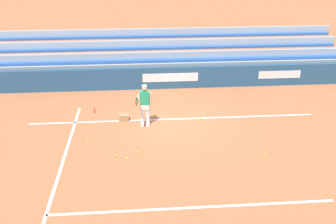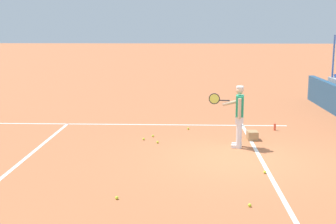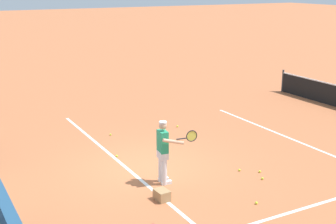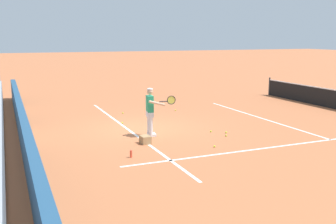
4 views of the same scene
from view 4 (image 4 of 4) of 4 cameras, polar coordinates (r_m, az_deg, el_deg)
The scene contains 15 objects.
ground_plane at distance 15.23m, azimuth -3.96°, elevation -2.42°, with size 160.00×160.00×0.00m, color #B7663D.
court_baseline_white at distance 15.08m, azimuth -5.76°, elevation -2.57°, with size 12.00×0.10×0.01m, color white.
court_sideline_white at distance 13.68m, azimuth 18.04°, elevation -4.46°, with size 0.10×12.00×0.01m, color white.
court_service_line_white at distance 17.73m, azimuth 13.12°, elevation -0.78°, with size 8.22×0.10×0.01m, color white.
back_wall_sponsor_board at distance 14.37m, azimuth -20.45°, elevation -1.65°, with size 20.11×0.25×1.10m.
tennis_player at distance 13.91m, azimuth -2.53°, elevation 0.09°, with size 0.66×0.97×1.71m.
ball_box_cardboard at distance 13.11m, azimuth -3.33°, elevation -4.02°, with size 0.40×0.30×0.26m, color #A87F51.
tennis_ball_toward_net at distance 14.72m, azimuth 6.24°, elevation -2.80°, with size 0.07×0.07×0.07m, color #CCE533.
tennis_ball_by_box at distance 12.74m, azimuth 6.76°, elevation -4.97°, with size 0.07×0.07×0.07m, color #CCE533.
tennis_ball_far_right at distance 14.63m, azimuth 8.43°, elevation -2.94°, with size 0.07×0.07×0.07m, color #CCE533.
tennis_ball_near_player at distance 14.17m, azimuth 8.43°, elevation -3.40°, with size 0.07×0.07×0.07m, color #CCE533.
tennis_ball_far_left at distance 18.26m, azimuth -6.57°, elevation -0.14°, with size 0.07×0.07×0.07m, color #CCE533.
tennis_ball_stray_back at distance 16.18m, azimuth -6.64°, elevation -1.56°, with size 0.07×0.07×0.07m, color #CCE533.
tennis_ball_on_baseline at distance 18.86m, azimuth 1.09°, elevation 0.28°, with size 0.07×0.07×0.07m, color #CCE533.
water_bottle at distance 11.65m, azimuth -5.39°, elevation -6.06°, with size 0.07×0.07×0.22m, color #EA4C33.
Camera 4 is at (14.05, -4.73, 3.49)m, focal length 42.00 mm.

